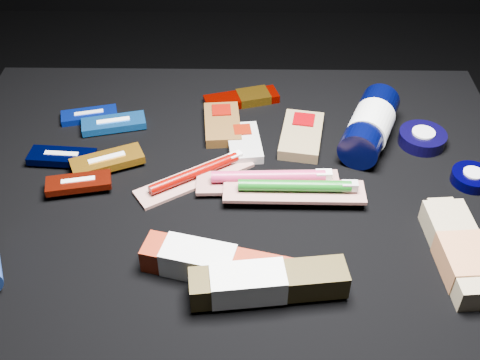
{
  "coord_description": "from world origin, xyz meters",
  "views": [
    {
      "loc": [
        0.03,
        -0.72,
        1.06
      ],
      "look_at": [
        0.01,
        0.01,
        0.42
      ],
      "focal_mm": 45.0,
      "sensor_mm": 36.0,
      "label": 1
    }
  ],
  "objects": [
    {
      "name": "clif_bar_0",
      "position": [
        -0.02,
        0.18,
        0.41
      ],
      "size": [
        0.07,
        0.12,
        0.02
      ],
      "rotation": [
        0.0,
        0.0,
        0.09
      ],
      "color": "brown",
      "rests_on": "cloth_table"
    },
    {
      "name": "luna_bar_3",
      "position": [
        -0.21,
        0.06,
        0.41
      ],
      "size": [
        0.13,
        0.09,
        0.02
      ],
      "rotation": [
        0.0,
        0.0,
        0.42
      ],
      "color": "#B87417",
      "rests_on": "cloth_table"
    },
    {
      "name": "ground",
      "position": [
        0.0,
        0.0,
        0.0
      ],
      "size": [
        3.0,
        3.0,
        0.0
      ],
      "primitive_type": "plane",
      "color": "black",
      "rests_on": "ground"
    },
    {
      "name": "bodywash_bottle",
      "position": [
        0.33,
        -0.14,
        0.42
      ],
      "size": [
        0.08,
        0.19,
        0.04
      ],
      "rotation": [
        0.0,
        0.0,
        0.08
      ],
      "color": "tan",
      "rests_on": "cloth_table"
    },
    {
      "name": "toothbrush_pack_1",
      "position": [
        0.06,
        0.02,
        0.42
      ],
      "size": [
        0.24,
        0.06,
        0.03
      ],
      "rotation": [
        0.0,
        0.0,
        0.03
      ],
      "color": "#B1A9A5",
      "rests_on": "cloth_table"
    },
    {
      "name": "toothbrush_pack_0",
      "position": [
        -0.06,
        0.03,
        0.41
      ],
      "size": [
        0.2,
        0.15,
        0.02
      ],
      "rotation": [
        0.0,
        0.0,
        0.58
      ],
      "color": "silver",
      "rests_on": "cloth_table"
    },
    {
      "name": "luna_bar_1",
      "position": [
        -0.22,
        0.18,
        0.41
      ],
      "size": [
        0.12,
        0.07,
        0.02
      ],
      "rotation": [
        0.0,
        0.0,
        0.24
      ],
      "color": "blue",
      "rests_on": "cloth_table"
    },
    {
      "name": "lotion_bottle",
      "position": [
        0.24,
        0.14,
        0.44
      ],
      "size": [
        0.13,
        0.22,
        0.07
      ],
      "rotation": [
        0.0,
        0.0,
        -0.39
      ],
      "color": "black",
      "rests_on": "cloth_table"
    },
    {
      "name": "luna_bar_0",
      "position": [
        -0.27,
        0.21,
        0.41
      ],
      "size": [
        0.11,
        0.06,
        0.01
      ],
      "rotation": [
        0.0,
        0.0,
        0.25
      ],
      "color": "#08219D",
      "rests_on": "cloth_table"
    },
    {
      "name": "cream_tin_upper",
      "position": [
        0.34,
        0.14,
        0.41
      ],
      "size": [
        0.08,
        0.08,
        0.03
      ],
      "rotation": [
        0.0,
        0.0,
        -0.18
      ],
      "color": "black",
      "rests_on": "cloth_table"
    },
    {
      "name": "luna_bar_2",
      "position": [
        -0.29,
        0.08,
        0.41
      ],
      "size": [
        0.12,
        0.05,
        0.01
      ],
      "rotation": [
        0.0,
        0.0,
        -0.08
      ],
      "color": "black",
      "rests_on": "cloth_table"
    },
    {
      "name": "clif_bar_1",
      "position": [
        0.02,
        0.13,
        0.41
      ],
      "size": [
        0.07,
        0.11,
        0.02
      ],
      "rotation": [
        0.0,
        0.0,
        0.13
      ],
      "color": "beige",
      "rests_on": "cloth_table"
    },
    {
      "name": "toothpaste_carton_green",
      "position": [
        0.05,
        -0.21,
        0.43
      ],
      "size": [
        0.22,
        0.07,
        0.04
      ],
      "rotation": [
        0.0,
        0.0,
        0.12
      ],
      "color": "#3C3113",
      "rests_on": "cloth_table"
    },
    {
      "name": "cloth_table",
      "position": [
        0.0,
        0.0,
        0.2
      ],
      "size": [
        0.98,
        0.78,
        0.4
      ],
      "primitive_type": "cube",
      "color": "black",
      "rests_on": "ground"
    },
    {
      "name": "toothpaste_carton_red",
      "position": [
        -0.02,
        -0.17,
        0.42
      ],
      "size": [
        0.22,
        0.1,
        0.04
      ],
      "rotation": [
        0.0,
        0.0,
        -0.25
      ],
      "color": "maroon",
      "rests_on": "cloth_table"
    },
    {
      "name": "cream_tin_lower",
      "position": [
        0.4,
        0.03,
        0.41
      ],
      "size": [
        0.07,
        0.07,
        0.02
      ],
      "rotation": [
        0.0,
        0.0,
        0.05
      ],
      "color": "black",
      "rests_on": "cloth_table"
    },
    {
      "name": "toothbrush_pack_2",
      "position": [
        0.1,
        -0.01,
        0.42
      ],
      "size": [
        0.23,
        0.05,
        0.03
      ],
      "rotation": [
        0.0,
        0.0,
        -0.01
      ],
      "color": "beige",
      "rests_on": "cloth_table"
    },
    {
      "name": "power_bar",
      "position": [
        0.02,
        0.27,
        0.41
      ],
      "size": [
        0.15,
        0.08,
        0.02
      ],
      "rotation": [
        0.0,
        0.0,
        0.28
      ],
      "color": "#7F0700",
      "rests_on": "cloth_table"
    },
    {
      "name": "luna_bar_4",
      "position": [
        -0.25,
        0.0,
        0.42
      ],
      "size": [
        0.11,
        0.06,
        0.01
      ],
      "rotation": [
        0.0,
        0.0,
        0.2
      ],
      "color": "maroon",
      "rests_on": "cloth_table"
    },
    {
      "name": "clif_bar_2",
      "position": [
        0.12,
        0.15,
        0.41
      ],
      "size": [
        0.09,
        0.14,
        0.02
      ],
      "rotation": [
        0.0,
        0.0,
        -0.17
      ],
      "color": "olive",
      "rests_on": "cloth_table"
    }
  ]
}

